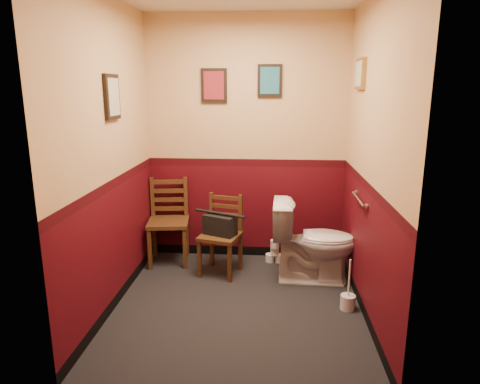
{
  "coord_description": "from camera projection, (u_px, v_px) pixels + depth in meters",
  "views": [
    {
      "loc": [
        0.28,
        -3.53,
        1.93
      ],
      "look_at": [
        0.0,
        0.25,
        1.0
      ],
      "focal_mm": 32.0,
      "sensor_mm": 36.0,
      "label": 1
    }
  ],
  "objects": [
    {
      "name": "framed_print_back_a",
      "position": [
        214.0,
        85.0,
        4.6
      ],
      "size": [
        0.28,
        0.04,
        0.36
      ],
      "color": "black",
      "rests_on": "wall_back"
    },
    {
      "name": "grab_bar",
      "position": [
        359.0,
        199.0,
        3.84
      ],
      "size": [
        0.05,
        0.56,
        0.06
      ],
      "color": "silver",
      "rests_on": "wall_right"
    },
    {
      "name": "wall_front",
      "position": [
        221.0,
        193.0,
        2.41
      ],
      "size": [
        2.2,
        0.0,
        2.7
      ],
      "primitive_type": "cube",
      "rotation": [
        -1.57,
        0.0,
        0.0
      ],
      "color": "#43080F",
      "rests_on": "ground"
    },
    {
      "name": "tp_stack",
      "position": [
        275.0,
        253.0,
        4.83
      ],
      "size": [
        0.21,
        0.13,
        0.27
      ],
      "color": "silver",
      "rests_on": "floor"
    },
    {
      "name": "handbag",
      "position": [
        220.0,
        225.0,
        4.44
      ],
      "size": [
        0.37,
        0.29,
        0.24
      ],
      "rotation": [
        0.0,
        0.0,
        -0.42
      ],
      "color": "black",
      "rests_on": "chair_right"
    },
    {
      "name": "framed_print_back_b",
      "position": [
        270.0,
        81.0,
        4.55
      ],
      "size": [
        0.26,
        0.04,
        0.34
      ],
      "color": "black",
      "rests_on": "wall_back"
    },
    {
      "name": "framed_print_right",
      "position": [
        360.0,
        74.0,
        3.91
      ],
      "size": [
        0.04,
        0.34,
        0.28
      ],
      "color": "olive",
      "rests_on": "wall_right"
    },
    {
      "name": "toilet_brush",
      "position": [
        348.0,
        301.0,
        3.81
      ],
      "size": [
        0.13,
        0.13,
        0.47
      ],
      "color": "silver",
      "rests_on": "floor"
    },
    {
      "name": "floor",
      "position": [
        238.0,
        305.0,
        3.9
      ],
      "size": [
        2.2,
        2.4,
        0.0
      ],
      "primitive_type": "cube",
      "color": "black",
      "rests_on": "ground"
    },
    {
      "name": "toilet",
      "position": [
        313.0,
        242.0,
        4.32
      ],
      "size": [
        0.86,
        0.5,
        0.82
      ],
      "primitive_type": "imported",
      "rotation": [
        0.0,
        0.0,
        1.53
      ],
      "color": "white",
      "rests_on": "floor"
    },
    {
      "name": "chair_right",
      "position": [
        221.0,
        235.0,
        4.5
      ],
      "size": [
        0.48,
        0.48,
        0.83
      ],
      "rotation": [
        0.0,
        0.0,
        -0.26
      ],
      "color": "brown",
      "rests_on": "floor"
    },
    {
      "name": "chair_left",
      "position": [
        169.0,
        221.0,
        4.79
      ],
      "size": [
        0.5,
        0.5,
        0.94
      ],
      "rotation": [
        0.0,
        0.0,
        0.14
      ],
      "color": "brown",
      "rests_on": "floor"
    },
    {
      "name": "wall_left",
      "position": [
        110.0,
        157.0,
        3.65
      ],
      "size": [
        0.0,
        2.4,
        2.7
      ],
      "primitive_type": "cube",
      "rotation": [
        1.57,
        0.0,
        1.57
      ],
      "color": "#43080F",
      "rests_on": "ground"
    },
    {
      "name": "wall_back",
      "position": [
        246.0,
        141.0,
        4.74
      ],
      "size": [
        2.2,
        0.0,
        2.7
      ],
      "primitive_type": "cube",
      "rotation": [
        1.57,
        0.0,
        0.0
      ],
      "color": "#43080F",
      "rests_on": "ground"
    },
    {
      "name": "wall_right",
      "position": [
        372.0,
        160.0,
        3.5
      ],
      "size": [
        0.0,
        2.4,
        2.7
      ],
      "primitive_type": "cube",
      "rotation": [
        1.57,
        0.0,
        -1.57
      ],
      "color": "#43080F",
      "rests_on": "ground"
    },
    {
      "name": "framed_print_left",
      "position": [
        112.0,
        97.0,
        3.63
      ],
      "size": [
        0.04,
        0.3,
        0.38
      ],
      "color": "black",
      "rests_on": "wall_left"
    }
  ]
}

